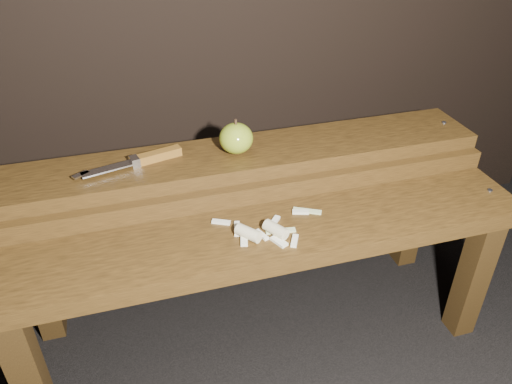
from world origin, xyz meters
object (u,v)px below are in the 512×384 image
object	(u,v)px
bench_front_tier	(271,257)
apple	(236,138)
bench_rear_tier	(244,182)
knife	(146,159)

from	to	relation	value
bench_front_tier	apple	bearing A→B (deg)	94.28
bench_rear_tier	bench_front_tier	bearing A→B (deg)	-90.00
apple	knife	distance (m)	0.22
bench_rear_tier	knife	world-z (taller)	knife
bench_front_tier	apple	distance (m)	0.30
bench_rear_tier	knife	bearing A→B (deg)	176.56
bench_rear_tier	apple	bearing A→B (deg)	165.97
apple	knife	bearing A→B (deg)	177.44
knife	apple	bearing A→B (deg)	-2.56
knife	bench_rear_tier	bearing A→B (deg)	-3.44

